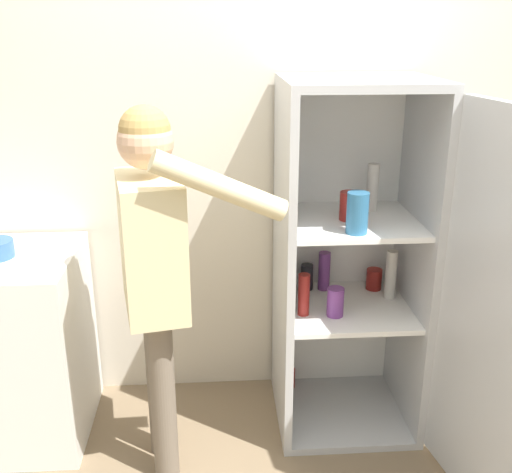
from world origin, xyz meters
TOP-DOWN VIEW (x-y plane):
  - wall_back at (0.00, 0.98)m, footprint 7.00×0.06m
  - refrigerator at (0.42, 0.54)m, footprint 0.79×1.23m
  - person at (-0.51, 0.34)m, footprint 0.67×0.53m
  - counter at (-1.25, 0.62)m, footprint 0.72×0.62m

SIDE VIEW (x-z plane):
  - counter at x=-1.25m, z-range 0.00..0.89m
  - refrigerator at x=0.42m, z-range 0.00..1.63m
  - person at x=-0.51m, z-range 0.21..1.78m
  - wall_back at x=0.00m, z-range 0.00..2.55m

